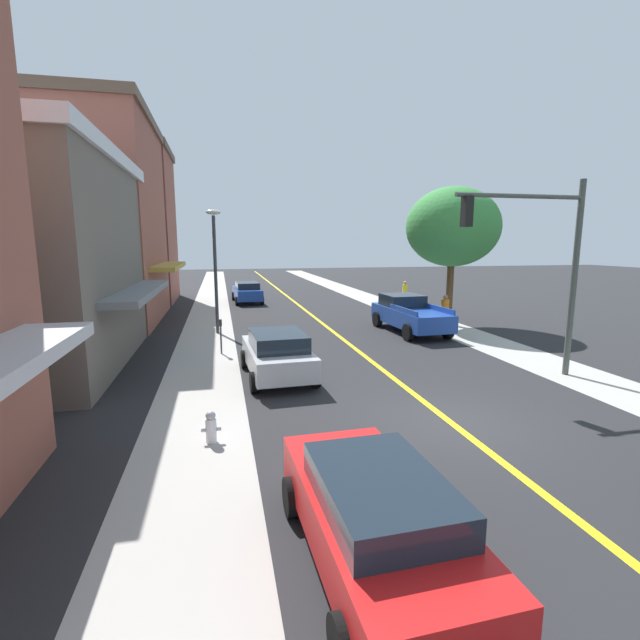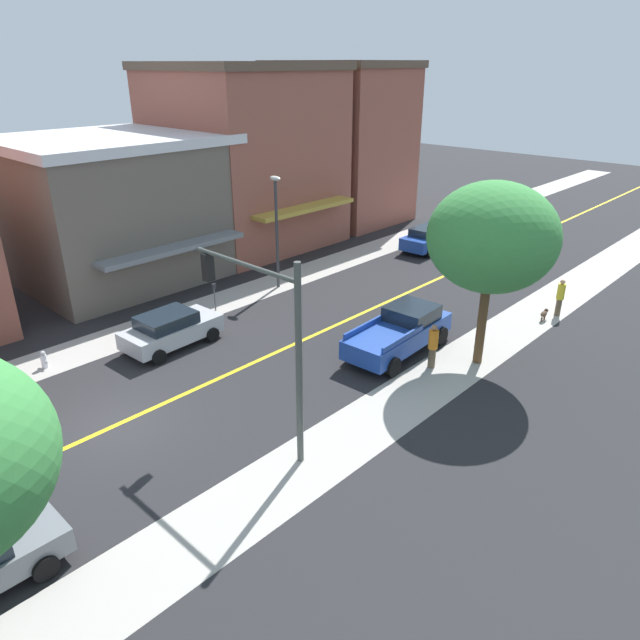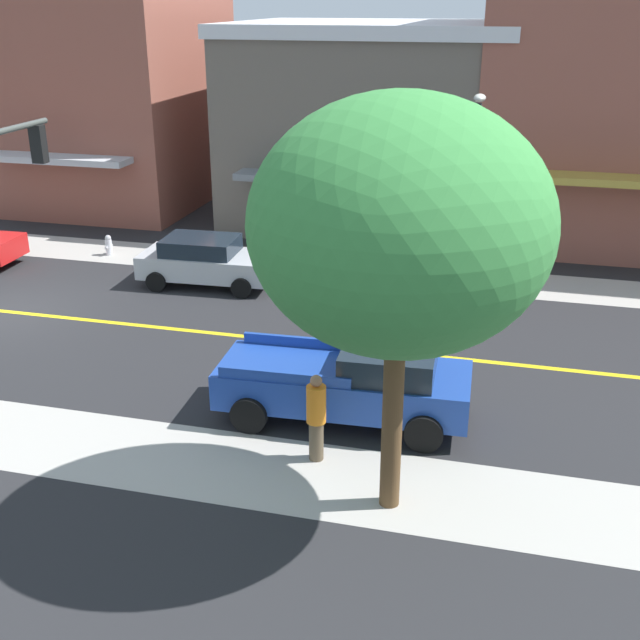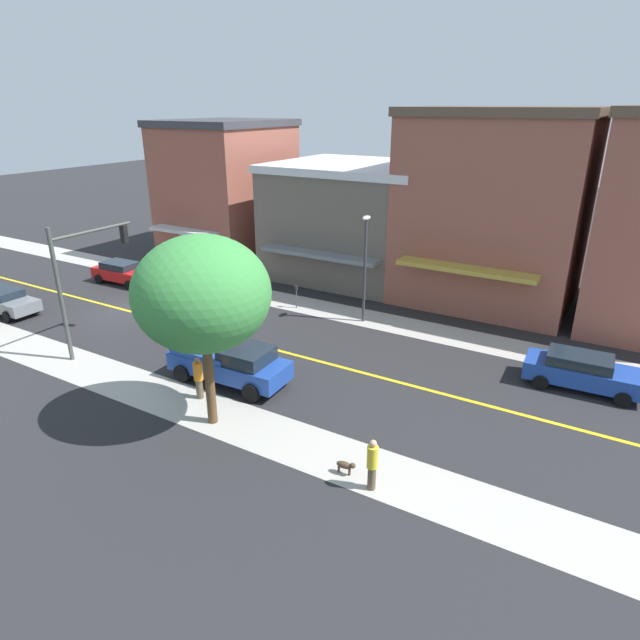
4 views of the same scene
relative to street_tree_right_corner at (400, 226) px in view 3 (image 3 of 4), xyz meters
name	(u,v)px [view 3 (image 3 of 4)]	position (x,y,z in m)	size (l,w,h in m)	color
ground_plane	(10,312)	(-6.64, -12.49, -5.25)	(140.00, 140.00, 0.00)	#262628
sidewalk_left	(112,251)	(-12.84, -12.49, -5.25)	(2.54, 126.00, 0.01)	#ADA8A0
road_centerline_stripe	(10,312)	(-6.64, -12.49, -5.25)	(0.20, 126.00, 0.00)	yellow
brick_apartment_block	(116,82)	(-20.36, -15.74, -0.07)	(10.56, 8.02, 10.34)	#935142
corner_shop_building	(375,122)	(-20.36, -4.20, -1.37)	(10.76, 11.06, 7.75)	#665B51
tan_rowhouse	(624,83)	(-20.36, 5.18, 0.41)	(11.01, 10.34, 11.31)	#935142
street_tree_right_corner	(400,226)	(0.00, 0.00, 0.00)	(4.91, 4.91, 7.36)	brown
fire_hydrant	(109,245)	(-12.45, -12.36, -4.89)	(0.44, 0.24, 0.74)	silver
parking_meter	(332,249)	(-12.18, -4.02, -4.33)	(0.12, 0.18, 1.41)	#4C4C51
street_lamp	(474,170)	(-12.33, 0.38, -1.51)	(0.70, 0.36, 5.99)	#38383D
silver_sedan_left_curb	(206,260)	(-10.37, -7.74, -4.44)	(2.27, 4.32, 1.55)	#B7BABF
blue_pickup_truck	(351,381)	(-2.93, -1.37, -4.34)	(2.49, 5.53, 1.80)	#1E429E
pedestrian_orange_shirt	(316,416)	(-1.13, -1.68, -4.27)	(0.39, 0.39, 1.87)	brown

